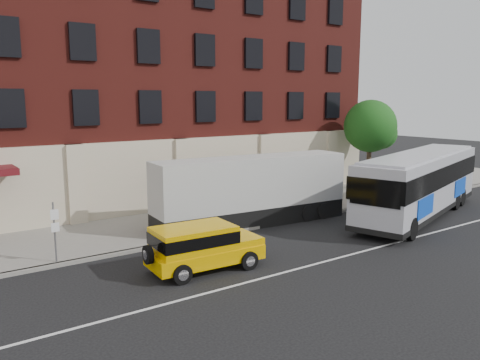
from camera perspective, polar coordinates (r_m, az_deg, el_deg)
ground at (r=19.06m, az=10.43°, el=-10.10°), size 120.00×120.00×0.00m
sidewalk at (r=25.84m, az=-3.96°, el=-4.55°), size 60.00×6.00×0.15m
kerb at (r=23.41m, az=-0.13°, el=-6.02°), size 60.00×0.25×0.15m
lane_line at (r=19.39m, az=9.36°, el=-9.71°), size 60.00×0.12×0.01m
building at (r=32.14m, az=-11.62°, el=11.54°), size 30.00×12.10×15.00m
sign_pole at (r=19.76m, az=-21.13°, el=-5.48°), size 0.30×0.20×2.50m
street_tree at (r=34.45m, az=15.26°, el=5.96°), size 3.60×3.60×6.20m
city_bus at (r=27.98m, az=20.61°, el=-0.17°), size 13.01×6.40×3.50m
yellow_suv at (r=18.13m, az=-4.73°, el=-7.69°), size 4.61×2.19×1.74m
shipping_container at (r=24.57m, az=1.44°, el=-1.33°), size 10.58×2.96×3.48m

